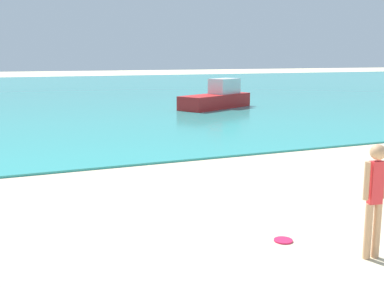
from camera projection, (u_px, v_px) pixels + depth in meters
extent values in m
cube|color=teal|center=(33.00, 91.00, 39.61)|extent=(160.00, 60.00, 0.06)
cylinder|color=tan|center=(377.00, 230.00, 6.75)|extent=(0.11, 0.11, 0.82)
cylinder|color=tan|center=(368.00, 231.00, 6.72)|extent=(0.11, 0.11, 0.82)
cube|color=red|center=(376.00, 182.00, 6.61)|extent=(0.20, 0.14, 0.61)
sphere|color=tan|center=(378.00, 152.00, 6.53)|extent=(0.22, 0.22, 0.22)
cylinder|color=tan|center=(367.00, 181.00, 6.56)|extent=(0.08, 0.08, 0.54)
cylinder|color=#E51E4C|center=(283.00, 240.00, 7.42)|extent=(0.30, 0.30, 0.03)
cube|color=red|center=(215.00, 101.00, 26.15)|extent=(4.89, 3.48, 0.75)
cube|color=silver|center=(224.00, 86.00, 26.64)|extent=(1.99, 1.71, 0.85)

